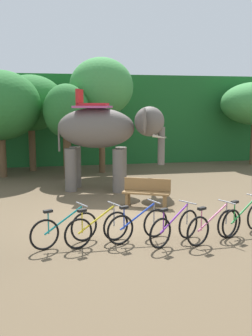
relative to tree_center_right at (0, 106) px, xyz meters
name	(u,v)px	position (x,y,z in m)	size (l,w,h in m)	color
ground_plane	(121,219)	(3.93, -7.57, -3.18)	(80.00, 80.00, 0.00)	brown
foliage_hedge	(79,119)	(3.93, 5.71, -0.78)	(36.00, 6.00, 4.79)	#1E6028
tree_center_right	(0,106)	(0.00, 0.00, 0.00)	(3.55, 3.55, 4.71)	brown
tree_left	(31,103)	(1.25, 1.51, 0.11)	(3.32, 3.32, 4.63)	brown
tree_right	(66,112)	(2.82, -0.81, -0.28)	(2.00, 2.00, 4.11)	brown
tree_far_left	(101,88)	(4.52, 0.31, 0.82)	(2.96, 2.96, 5.38)	brown
elephant	(105,132)	(4.09, -3.58, -0.97)	(4.23, 2.67, 3.78)	#665E56
bike_teal	(65,229)	(2.28, -9.40, -2.79)	(1.58, 0.79, 0.92)	black
bike_yellow	(98,228)	(3.02, -9.49, -2.79)	(1.59, 0.78, 0.92)	black
bike_blue	(138,225)	(4.00, -9.43, -2.79)	(1.62, 0.72, 0.92)	black
bike_purple	(175,227)	(4.80, -9.75, -2.79)	(1.48, 0.94, 0.92)	black
bike_pink	(213,226)	(5.71, -9.85, -2.79)	(1.58, 0.79, 0.92)	black
bike_green	(244,219)	(6.71, -9.43, -2.79)	(1.55, 0.84, 0.92)	black
wooden_bench	(147,192)	(5.01, -6.32, -2.70)	(1.53, 1.03, 0.89)	brown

